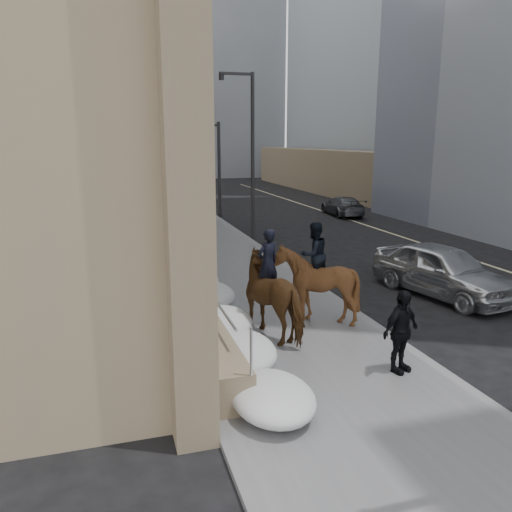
{
  "coord_description": "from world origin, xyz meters",
  "views": [
    {
      "loc": [
        -4.01,
        -9.69,
        4.92
      ],
      "look_at": [
        -0.07,
        3.49,
        1.7
      ],
      "focal_mm": 35.0,
      "sensor_mm": 36.0,
      "label": 1
    }
  ],
  "objects_px": {
    "pedestrian": "(401,331)",
    "car_silver": "(443,270)",
    "mounted_horse_left": "(276,293)",
    "mounted_horse_right": "(314,281)",
    "car_grey": "(342,206)"
  },
  "relations": [
    {
      "from": "mounted_horse_left",
      "to": "car_grey",
      "type": "distance_m",
      "value": 21.66
    },
    {
      "from": "mounted_horse_left",
      "to": "car_silver",
      "type": "xyz_separation_m",
      "value": [
        6.28,
        1.87,
        -0.36
      ]
    },
    {
      "from": "mounted_horse_left",
      "to": "mounted_horse_right",
      "type": "bearing_deg",
      "value": -178.75
    },
    {
      "from": "mounted_horse_right",
      "to": "car_silver",
      "type": "height_order",
      "value": "mounted_horse_right"
    },
    {
      "from": "mounted_horse_right",
      "to": "car_silver",
      "type": "distance_m",
      "value": 5.2
    },
    {
      "from": "mounted_horse_left",
      "to": "car_silver",
      "type": "bearing_deg",
      "value": 173.34
    },
    {
      "from": "pedestrian",
      "to": "mounted_horse_left",
      "type": "bearing_deg",
      "value": 103.41
    },
    {
      "from": "mounted_horse_left",
      "to": "pedestrian",
      "type": "xyz_separation_m",
      "value": [
        1.82,
        -2.71,
        -0.18
      ]
    },
    {
      "from": "mounted_horse_right",
      "to": "pedestrian",
      "type": "bearing_deg",
      "value": 82.11
    },
    {
      "from": "car_grey",
      "to": "pedestrian",
      "type": "bearing_deg",
      "value": 71.49
    },
    {
      "from": "mounted_horse_right",
      "to": "pedestrian",
      "type": "height_order",
      "value": "mounted_horse_right"
    },
    {
      "from": "mounted_horse_right",
      "to": "car_silver",
      "type": "xyz_separation_m",
      "value": [
        5.02,
        1.29,
        -0.42
      ]
    },
    {
      "from": "mounted_horse_right",
      "to": "car_grey",
      "type": "bearing_deg",
      "value": -135.88
    },
    {
      "from": "pedestrian",
      "to": "car_silver",
      "type": "bearing_deg",
      "value": 25.33
    },
    {
      "from": "mounted_horse_right",
      "to": "car_silver",
      "type": "bearing_deg",
      "value": 176.95
    }
  ]
}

